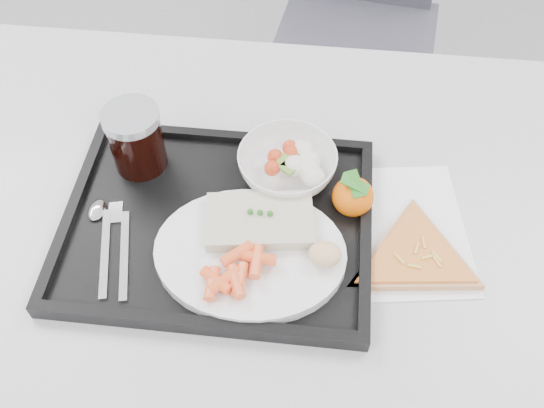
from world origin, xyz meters
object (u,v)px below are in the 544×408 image
dinner_plate (250,253)px  tangerine (353,196)px  tray (218,224)px  cola_glass (136,138)px  salad_bowl (287,165)px  table (251,232)px  pizza_slice (414,257)px

dinner_plate → tangerine: size_ratio=4.09×
tangerine → tray: bearing=-165.0°
cola_glass → dinner_plate: bearing=-38.9°
dinner_plate → tangerine: 0.18m
salad_bowl → cola_glass: cola_glass is taller
dinner_plate → salad_bowl: (0.04, 0.16, 0.01)m
table → salad_bowl: size_ratio=7.89×
tray → tangerine: tangerine is taller
table → cola_glass: bearing=161.9°
tangerine → dinner_plate: bearing=-142.3°
salad_bowl → pizza_slice: salad_bowl is taller
cola_glass → tangerine: 0.34m
tray → dinner_plate: bearing=-44.7°
table → pizza_slice: bearing=-15.9°
salad_bowl → tray: bearing=-132.9°
cola_glass → tray: bearing=-36.2°
cola_glass → pizza_slice: 0.45m
table → pizza_slice: size_ratio=3.81×
tray → salad_bowl: (0.09, 0.10, 0.03)m
salad_bowl → pizza_slice: size_ratio=0.48×
tray → dinner_plate: (0.06, -0.06, 0.02)m
table → dinner_plate: bearing=-81.6°
cola_glass → tangerine: bearing=-8.3°
salad_bowl → tangerine: 0.11m
cola_glass → tangerine: size_ratio=1.64×
dinner_plate → cola_glass: size_ratio=2.50×
salad_bowl → tangerine: (0.10, -0.05, -0.00)m
table → cola_glass: (-0.18, 0.06, 0.14)m
cola_glass → pizza_slice: size_ratio=0.34×
salad_bowl → cola_glass: 0.23m
dinner_plate → salad_bowl: 0.16m
table → tangerine: (0.15, 0.01, 0.10)m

